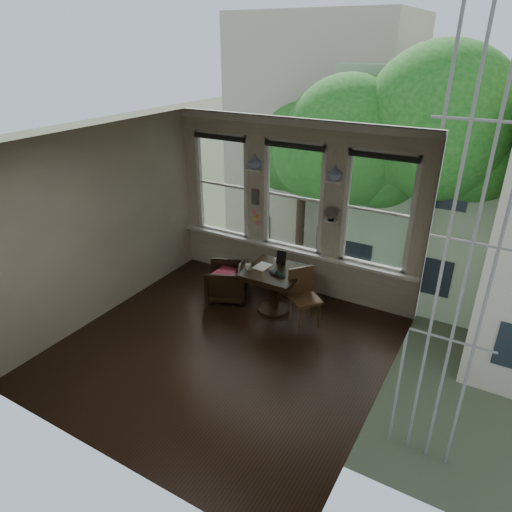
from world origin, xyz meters
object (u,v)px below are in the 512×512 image
Objects in this scene: armchair_left at (227,282)px; mug at (248,267)px; table at (274,290)px; laptop at (275,275)px; side_chair_right at (305,299)px.

mug is (0.53, -0.15, 0.48)m from armchair_left.
armchair_left is at bearing -177.25° from table.
laptop reaches higher than armchair_left.
armchair_left is at bearing 126.25° from side_chair_right.
side_chair_right reaches higher than mug.
table is 0.90m from armchair_left.
side_chair_right reaches higher than armchair_left.
table is 2.73× the size of laptop.
laptop reaches higher than table.
table is at bearing 27.38° from mug.
table is 0.64m from side_chair_right.
laptop is at bearing 58.69° from armchair_left.
laptop is at bearing -59.48° from table.
laptop is 3.15× the size of mug.
armchair_left is 0.75× the size of side_chair_right.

